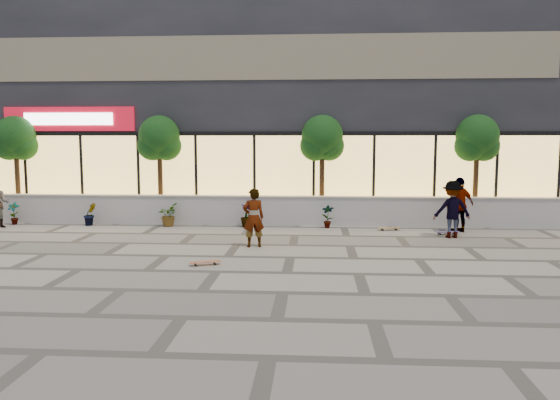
# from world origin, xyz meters

# --- Properties ---
(ground) EXTENTS (80.00, 80.00, 0.00)m
(ground) POSITION_xyz_m (0.00, 0.00, 0.00)
(ground) COLOR #A59F8F
(ground) RESTS_ON ground
(planter_wall) EXTENTS (22.00, 0.42, 1.04)m
(planter_wall) POSITION_xyz_m (0.00, 7.00, 0.52)
(planter_wall) COLOR silver
(planter_wall) RESTS_ON ground
(retail_building) EXTENTS (24.00, 9.17, 8.50)m
(retail_building) POSITION_xyz_m (-0.00, 12.49, 4.25)
(retail_building) COLOR #232328
(retail_building) RESTS_ON ground
(shrub_a) EXTENTS (0.43, 0.29, 0.81)m
(shrub_a) POSITION_xyz_m (-8.50, 6.45, 0.41)
(shrub_a) COLOR #103310
(shrub_a) RESTS_ON ground
(shrub_b) EXTENTS (0.57, 0.57, 0.81)m
(shrub_b) POSITION_xyz_m (-5.70, 6.45, 0.41)
(shrub_b) COLOR #103310
(shrub_b) RESTS_ON ground
(shrub_c) EXTENTS (0.68, 0.77, 0.81)m
(shrub_c) POSITION_xyz_m (-2.90, 6.45, 0.41)
(shrub_c) COLOR #103310
(shrub_c) RESTS_ON ground
(shrub_d) EXTENTS (0.64, 0.64, 0.81)m
(shrub_d) POSITION_xyz_m (-0.10, 6.45, 0.41)
(shrub_d) COLOR #103310
(shrub_d) RESTS_ON ground
(shrub_e) EXTENTS (0.46, 0.35, 0.81)m
(shrub_e) POSITION_xyz_m (2.70, 6.45, 0.41)
(shrub_e) COLOR #103310
(shrub_e) RESTS_ON ground
(tree_west) EXTENTS (1.60, 1.50, 3.92)m
(tree_west) POSITION_xyz_m (-9.00, 7.70, 2.99)
(tree_west) COLOR #422517
(tree_west) RESTS_ON ground
(tree_midwest) EXTENTS (1.60, 1.50, 3.92)m
(tree_midwest) POSITION_xyz_m (-3.50, 7.70, 2.99)
(tree_midwest) COLOR #422517
(tree_midwest) RESTS_ON ground
(tree_mideast) EXTENTS (1.60, 1.50, 3.92)m
(tree_mideast) POSITION_xyz_m (2.50, 7.70, 2.99)
(tree_mideast) COLOR #422517
(tree_mideast) RESTS_ON ground
(tree_east) EXTENTS (1.60, 1.50, 3.92)m
(tree_east) POSITION_xyz_m (8.00, 7.70, 2.99)
(tree_east) COLOR #422517
(tree_east) RESTS_ON ground
(skater_center) EXTENTS (0.70, 0.56, 1.68)m
(skater_center) POSITION_xyz_m (0.53, 2.96, 0.84)
(skater_center) COLOR white
(skater_center) RESTS_ON ground
(skater_right_near) EXTENTS (1.15, 0.87, 1.81)m
(skater_right_near) POSITION_xyz_m (7.00, 5.87, 0.91)
(skater_right_near) COLOR white
(skater_right_near) RESTS_ON ground
(skater_right_far) EXTENTS (1.20, 0.76, 1.77)m
(skater_right_far) POSITION_xyz_m (6.50, 4.83, 0.89)
(skater_right_far) COLOR #8E3819
(skater_right_far) RESTS_ON ground
(skateboard_center) EXTENTS (0.77, 0.45, 0.09)m
(skateboard_center) POSITION_xyz_m (-0.39, 0.63, 0.08)
(skateboard_center) COLOR #9D5533
(skateboard_center) RESTS_ON ground
(skateboard_right_near) EXTENTS (0.79, 0.34, 0.09)m
(skateboard_right_near) POSITION_xyz_m (4.75, 6.07, 0.08)
(skateboard_right_near) COLOR olive
(skateboard_right_near) RESTS_ON ground
(skateboard_right_far) EXTENTS (0.81, 0.35, 0.10)m
(skateboard_right_far) POSITION_xyz_m (6.50, 5.37, 0.08)
(skateboard_right_far) COLOR #574987
(skateboard_right_far) RESTS_ON ground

